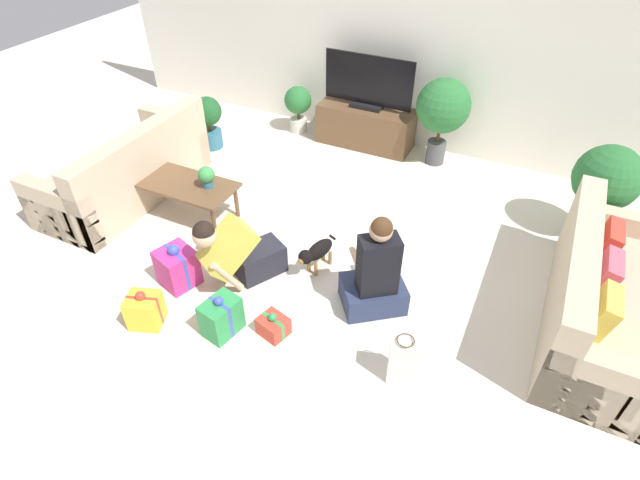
{
  "coord_description": "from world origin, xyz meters",
  "views": [
    {
      "loc": [
        1.57,
        -3.25,
        3.21
      ],
      "look_at": [
        0.1,
        -0.23,
        0.45
      ],
      "focal_mm": 28.0,
      "sensor_mm": 36.0,
      "label": 1
    }
  ],
  "objects_px": {
    "tabletop_plant": "(207,176)",
    "sofa_left": "(128,172)",
    "sofa_right": "(604,303)",
    "gift_bag_a": "(402,361)",
    "potted_plant_back_left": "(298,104)",
    "potted_plant_corner_right": "(606,182)",
    "person_kneeling": "(238,251)",
    "gift_box_a": "(221,317)",
    "dog": "(316,252)",
    "gift_box_b": "(145,310)",
    "potted_plant_back_right": "(443,109)",
    "gift_box_c": "(273,326)",
    "coffee_table": "(185,187)",
    "tv_console": "(366,126)",
    "gift_box_d": "(177,267)",
    "tv": "(368,85)",
    "potted_plant_corner_left": "(208,119)",
    "person_sitting": "(375,276)"
  },
  "relations": [
    {
      "from": "gift_box_c",
      "to": "tabletop_plant",
      "type": "height_order",
      "value": "tabletop_plant"
    },
    {
      "from": "sofa_left",
      "to": "potted_plant_corner_right",
      "type": "bearing_deg",
      "value": 107.38
    },
    {
      "from": "sofa_right",
      "to": "gift_box_a",
      "type": "distance_m",
      "value": 3.07
    },
    {
      "from": "potted_plant_back_left",
      "to": "dog",
      "type": "bearing_deg",
      "value": -58.83
    },
    {
      "from": "potted_plant_back_right",
      "to": "person_sitting",
      "type": "bearing_deg",
      "value": -85.68
    },
    {
      "from": "coffee_table",
      "to": "tv_console",
      "type": "height_order",
      "value": "tv_console"
    },
    {
      "from": "sofa_left",
      "to": "potted_plant_corner_right",
      "type": "xyz_separation_m",
      "value": [
        4.66,
        1.46,
        0.34
      ]
    },
    {
      "from": "potted_plant_back_left",
      "to": "gift_box_c",
      "type": "xyz_separation_m",
      "value": [
        1.49,
        -3.27,
        -0.3
      ]
    },
    {
      "from": "sofa_right",
      "to": "person_kneeling",
      "type": "relative_size",
      "value": 2.4
    },
    {
      "from": "coffee_table",
      "to": "potted_plant_corner_left",
      "type": "xyz_separation_m",
      "value": [
        -0.67,
        1.34,
        0.03
      ]
    },
    {
      "from": "sofa_left",
      "to": "tabletop_plant",
      "type": "bearing_deg",
      "value": 91.48
    },
    {
      "from": "gift_bag_a",
      "to": "potted_plant_back_right",
      "type": "bearing_deg",
      "value": 101.41
    },
    {
      "from": "person_kneeling",
      "to": "gift_box_b",
      "type": "height_order",
      "value": "person_kneeling"
    },
    {
      "from": "gift_box_d",
      "to": "tv",
      "type": "bearing_deg",
      "value": 80.32
    },
    {
      "from": "potted_plant_corner_left",
      "to": "gift_box_d",
      "type": "distance_m",
      "value": 2.56
    },
    {
      "from": "potted_plant_back_right",
      "to": "gift_box_b",
      "type": "relative_size",
      "value": 2.97
    },
    {
      "from": "tabletop_plant",
      "to": "potted_plant_back_right",
      "type": "bearing_deg",
      "value": 50.41
    },
    {
      "from": "gift_box_d",
      "to": "potted_plant_back_left",
      "type": "bearing_deg",
      "value": 97.64
    },
    {
      "from": "potted_plant_corner_right",
      "to": "person_sitting",
      "type": "xyz_separation_m",
      "value": [
        -1.59,
        -1.88,
        -0.29
      ]
    },
    {
      "from": "potted_plant_corner_right",
      "to": "gift_box_b",
      "type": "xyz_separation_m",
      "value": [
        -3.22,
        -2.88,
        -0.49
      ]
    },
    {
      "from": "potted_plant_corner_right",
      "to": "gift_bag_a",
      "type": "relative_size",
      "value": 2.19
    },
    {
      "from": "tv",
      "to": "gift_box_b",
      "type": "distance_m",
      "value": 3.77
    },
    {
      "from": "sofa_left",
      "to": "potted_plant_back_left",
      "type": "distance_m",
      "value": 2.41
    },
    {
      "from": "sofa_right",
      "to": "gift_bag_a",
      "type": "bearing_deg",
      "value": 132.65
    },
    {
      "from": "coffee_table",
      "to": "tv",
      "type": "xyz_separation_m",
      "value": [
        1.1,
        2.28,
        0.45
      ]
    },
    {
      "from": "tabletop_plant",
      "to": "gift_box_c",
      "type": "bearing_deg",
      "value": -38.38
    },
    {
      "from": "potted_plant_back_left",
      "to": "gift_box_a",
      "type": "bearing_deg",
      "value": -72.13
    },
    {
      "from": "sofa_right",
      "to": "tv_console",
      "type": "distance_m",
      "value": 3.58
    },
    {
      "from": "tv",
      "to": "gift_box_a",
      "type": "relative_size",
      "value": 2.9
    },
    {
      "from": "potted_plant_back_left",
      "to": "tabletop_plant",
      "type": "distance_m",
      "value": 2.18
    },
    {
      "from": "potted_plant_back_left",
      "to": "gift_bag_a",
      "type": "bearing_deg",
      "value": -51.58
    },
    {
      "from": "potted_plant_back_left",
      "to": "gift_box_c",
      "type": "bearing_deg",
      "value": -65.48
    },
    {
      "from": "gift_box_b",
      "to": "gift_box_d",
      "type": "bearing_deg",
      "value": 97.06
    },
    {
      "from": "potted_plant_corner_right",
      "to": "tabletop_plant",
      "type": "height_order",
      "value": "potted_plant_corner_right"
    },
    {
      "from": "dog",
      "to": "gift_box_d",
      "type": "bearing_deg",
      "value": -131.99
    },
    {
      "from": "dog",
      "to": "gift_box_b",
      "type": "relative_size",
      "value": 1.38
    },
    {
      "from": "tv",
      "to": "gift_box_c",
      "type": "xyz_separation_m",
      "value": [
        0.53,
        -3.32,
        -0.72
      ]
    },
    {
      "from": "gift_box_d",
      "to": "potted_plant_corner_left",
      "type": "bearing_deg",
      "value": 119.0
    },
    {
      "from": "coffee_table",
      "to": "tv_console",
      "type": "distance_m",
      "value": 2.54
    },
    {
      "from": "sofa_left",
      "to": "gift_bag_a",
      "type": "relative_size",
      "value": 4.26
    },
    {
      "from": "gift_box_c",
      "to": "gift_box_d",
      "type": "bearing_deg",
      "value": 172.06
    },
    {
      "from": "potted_plant_back_left",
      "to": "gift_box_a",
      "type": "xyz_separation_m",
      "value": [
        1.1,
        -3.43,
        -0.22
      ]
    },
    {
      "from": "tv_console",
      "to": "potted_plant_back_right",
      "type": "xyz_separation_m",
      "value": [
        0.96,
        -0.05,
        0.45
      ]
    },
    {
      "from": "gift_box_d",
      "to": "gift_bag_a",
      "type": "relative_size",
      "value": 0.96
    },
    {
      "from": "sofa_right",
      "to": "potted_plant_corner_left",
      "type": "xyz_separation_m",
      "value": [
        -4.66,
        1.18,
        0.08
      ]
    },
    {
      "from": "potted_plant_corner_right",
      "to": "person_kneeling",
      "type": "height_order",
      "value": "potted_plant_corner_right"
    },
    {
      "from": "tabletop_plant",
      "to": "sofa_left",
      "type": "bearing_deg",
      "value": -178.52
    },
    {
      "from": "coffee_table",
      "to": "gift_box_b",
      "type": "distance_m",
      "value": 1.55
    },
    {
      "from": "person_sitting",
      "to": "dog",
      "type": "distance_m",
      "value": 0.69
    },
    {
      "from": "person_kneeling",
      "to": "dog",
      "type": "distance_m",
      "value": 0.72
    }
  ]
}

